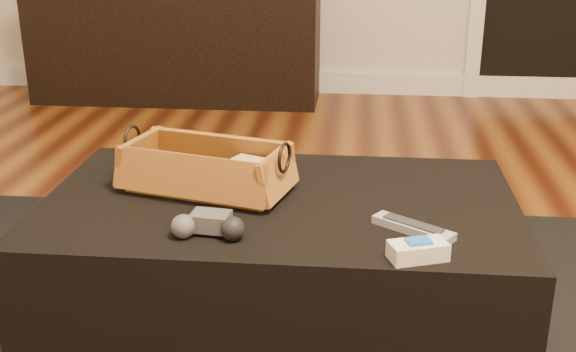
# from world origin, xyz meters

# --- Properties ---
(baseboard) EXTENTS (5.00, 0.04, 0.12)m
(baseboard) POSITION_xyz_m (0.00, 2.73, 0.06)
(baseboard) COLOR white
(baseboard) RESTS_ON floor
(media_cabinet) EXTENTS (1.55, 0.45, 0.61)m
(media_cabinet) POSITION_xyz_m (-0.79, 2.51, 0.31)
(media_cabinet) COLOR black
(media_cabinet) RESTS_ON floor
(ottoman) EXTENTS (1.00, 0.60, 0.42)m
(ottoman) POSITION_xyz_m (0.06, 0.03, 0.22)
(ottoman) COLOR black
(ottoman) RESTS_ON area_rug
(tv_remote) EXTENTS (0.20, 0.07, 0.02)m
(tv_remote) POSITION_xyz_m (-0.13, 0.06, 0.45)
(tv_remote) COLOR black
(tv_remote) RESTS_ON wicker_basket
(cloth_bundle) EXTENTS (0.12, 0.10, 0.06)m
(cloth_bundle) POSITION_xyz_m (-0.01, 0.07, 0.47)
(cloth_bundle) COLOR #C8AA8A
(cloth_bundle) RESTS_ON wicker_basket
(wicker_basket) EXTENTS (0.40, 0.28, 0.13)m
(wicker_basket) POSITION_xyz_m (-0.11, 0.07, 0.48)
(wicker_basket) COLOR #A06524
(wicker_basket) RESTS_ON ottoman
(game_controller) EXTENTS (0.14, 0.08, 0.05)m
(game_controller) POSITION_xyz_m (-0.05, -0.16, 0.45)
(game_controller) COLOR #404043
(game_controller) RESTS_ON ottoman
(silver_remote) EXTENTS (0.16, 0.13, 0.02)m
(silver_remote) POSITION_xyz_m (0.33, -0.11, 0.44)
(silver_remote) COLOR #A6A8AD
(silver_remote) RESTS_ON ottoman
(cream_gadget) EXTENTS (0.11, 0.08, 0.04)m
(cream_gadget) POSITION_xyz_m (0.33, -0.22, 0.45)
(cream_gadget) COLOR beige
(cream_gadget) RESTS_ON ottoman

